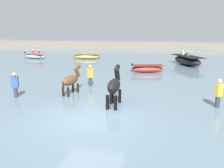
# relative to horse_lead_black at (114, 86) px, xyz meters

# --- Properties ---
(ground_plane) EXTENTS (120.00, 120.00, 0.00)m
(ground_plane) POSITION_rel_horse_lead_black_xyz_m (-0.69, -1.63, -1.24)
(ground_plane) COLOR gray
(water_surface) EXTENTS (90.00, 90.00, 0.37)m
(water_surface) POSITION_rel_horse_lead_black_xyz_m (-0.69, 8.37, -1.05)
(water_surface) COLOR slate
(water_surface) RESTS_ON ground
(horse_lead_black) EXTENTS (0.51, 1.91, 2.09)m
(horse_lead_black) POSITION_rel_horse_lead_black_xyz_m (0.00, 0.00, 0.00)
(horse_lead_black) COLOR black
(horse_lead_black) RESTS_ON ground
(horse_trailing_bay) EXTENTS (0.72, 1.67, 1.81)m
(horse_trailing_bay) POSITION_rel_horse_lead_black_xyz_m (-2.54, 1.40, -0.17)
(horse_trailing_bay) COLOR brown
(horse_trailing_bay) RESTS_ON ground
(boat_mid_channel) EXTENTS (3.06, 1.33, 0.55)m
(boat_mid_channel) POSITION_rel_horse_lead_black_xyz_m (-5.94, 15.28, -0.60)
(boat_mid_channel) COLOR gold
(boat_mid_channel) RESTS_ON water_surface
(boat_near_port) EXTENTS (3.08, 1.69, 1.02)m
(boat_near_port) POSITION_rel_horse_lead_black_xyz_m (-11.86, 14.49, -0.58)
(boat_near_port) COLOR #B2AD9E
(boat_near_port) RESTS_ON water_surface
(boat_mid_outer) EXTENTS (2.64, 1.47, 0.70)m
(boat_mid_outer) POSITION_rel_horse_lead_black_xyz_m (1.04, 8.41, -0.59)
(boat_mid_outer) COLOR #BC382D
(boat_mid_outer) RESTS_ON water_surface
(boat_far_offshore) EXTENTS (2.91, 4.19, 1.32)m
(boat_far_offshore) POSITION_rel_horse_lead_black_xyz_m (4.48, 12.87, -0.45)
(boat_far_offshore) COLOR black
(boat_far_offshore) RESTS_ON water_surface
(person_onlooker_right) EXTENTS (0.38, 0.33, 1.63)m
(person_onlooker_right) POSITION_rel_horse_lead_black_xyz_m (-2.06, 3.29, -0.37)
(person_onlooker_right) COLOR #383842
(person_onlooker_right) RESTS_ON ground
(person_onlooker_left) EXTENTS (0.37, 0.29, 1.63)m
(person_onlooker_left) POSITION_rel_horse_lead_black_xyz_m (-5.03, 0.30, -0.37)
(person_onlooker_left) COLOR #383842
(person_onlooker_left) RESTS_ON ground
(person_spectator_far) EXTENTS (0.37, 0.36, 1.63)m
(person_spectator_far) POSITION_rel_horse_lead_black_xyz_m (4.45, 0.59, -0.37)
(person_spectator_far) COLOR #383842
(person_spectator_far) RESTS_ON ground
(far_shoreline) EXTENTS (80.00, 2.40, 1.24)m
(far_shoreline) POSITION_rel_horse_lead_black_xyz_m (-0.69, 31.32, -0.62)
(far_shoreline) COLOR gray
(far_shoreline) RESTS_ON ground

